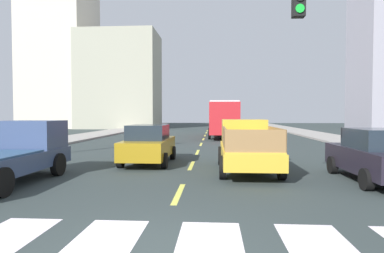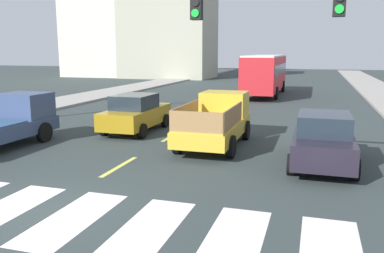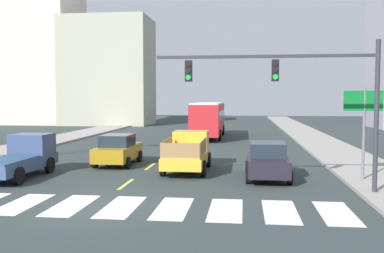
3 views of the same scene
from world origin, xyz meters
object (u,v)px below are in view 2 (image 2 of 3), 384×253
sedan_far (136,113)px  sedan_near_right (323,140)px  city_bus (265,72)px  pickup_stakebed (217,121)px  pickup_dark (5,123)px

sedan_far → sedan_near_right: 8.85m
sedan_near_right → city_bus: bearing=100.3°
city_bus → sedan_near_right: (4.43, -20.88, -1.09)m
city_bus → sedan_far: size_ratio=2.45×
pickup_stakebed → sedan_far: bearing=161.2°
pickup_stakebed → sedan_near_right: pickup_stakebed is taller
city_bus → sedan_near_right: size_ratio=2.45×
pickup_dark → sedan_far: (3.61, 4.19, -0.06)m
sedan_far → sedan_near_right: size_ratio=1.00×
pickup_stakebed → sedan_near_right: 4.50m
city_bus → sedan_far: city_bus is taller
city_bus → sedan_far: 17.87m
sedan_near_right → sedan_far: bearing=155.4°
sedan_far → sedan_near_right: bearing=-20.4°
pickup_stakebed → pickup_dark: size_ratio=1.00×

